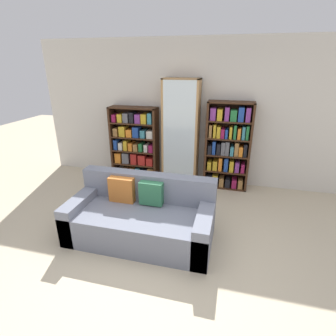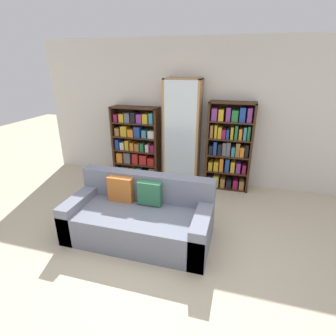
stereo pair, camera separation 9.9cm
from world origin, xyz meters
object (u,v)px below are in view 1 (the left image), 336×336
at_px(couch, 141,218).
at_px(wine_bottle, 186,207).
at_px(bookshelf_left, 135,145).
at_px(display_cabinet, 181,134).
at_px(bookshelf_right, 227,147).

relative_size(couch, wine_bottle, 5.43).
relative_size(bookshelf_left, wine_bottle, 4.14).
bearing_deg(wine_bottle, couch, -126.55).
distance_m(display_cabinet, bookshelf_right, 0.91).
height_order(couch, display_cabinet, display_cabinet).
relative_size(bookshelf_left, display_cabinet, 0.73).
distance_m(bookshelf_left, bookshelf_right, 1.84).
height_order(display_cabinet, bookshelf_right, display_cabinet).
xyz_separation_m(couch, wine_bottle, (0.50, 0.67, -0.14)).
relative_size(couch, display_cabinet, 0.96).
bearing_deg(display_cabinet, bookshelf_left, 179.02).
bearing_deg(display_cabinet, couch, -94.17).
height_order(bookshelf_left, display_cabinet, display_cabinet).
distance_m(bookshelf_right, wine_bottle, 1.50).
bearing_deg(display_cabinet, bookshelf_right, 1.06).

